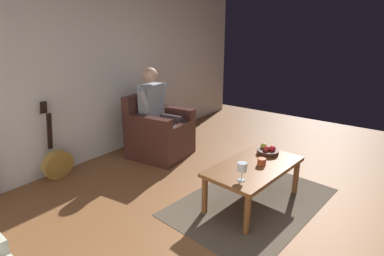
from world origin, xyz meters
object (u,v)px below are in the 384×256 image
(fruit_bowl, at_px, (268,151))
(candle_jar, at_px, (262,162))
(armchair, at_px, (159,133))
(person_seated, at_px, (159,110))
(coffee_table, at_px, (254,170))
(guitar, at_px, (57,162))
(wine_glass_near, at_px, (242,168))

(fruit_bowl, xyz_separation_m, candle_jar, (0.31, 0.07, -0.00))
(armchair, bearing_deg, fruit_bowl, 82.45)
(armchair, xyz_separation_m, candle_jar, (0.31, 1.73, 0.14))
(armchair, distance_m, candle_jar, 1.77)
(person_seated, bearing_deg, candle_jar, 72.16)
(coffee_table, distance_m, candle_jar, 0.12)
(coffee_table, height_order, candle_jar, candle_jar)
(coffee_table, xyz_separation_m, guitar, (0.95, -2.16, -0.16))
(person_seated, bearing_deg, armchair, -90.00)
(fruit_bowl, relative_size, candle_jar, 2.71)
(coffee_table, xyz_separation_m, wine_glass_near, (0.38, 0.06, 0.18))
(guitar, distance_m, wine_glass_near, 2.32)
(fruit_bowl, bearing_deg, person_seated, -89.92)
(wine_glass_near, height_order, candle_jar, wine_glass_near)
(person_seated, bearing_deg, coffee_table, 70.47)
(armchair, xyz_separation_m, guitar, (1.30, -0.49, -0.11))
(wine_glass_near, bearing_deg, fruit_bowl, -174.69)
(armchair, height_order, candle_jar, armchair)
(coffee_table, relative_size, wine_glass_near, 6.44)
(guitar, bearing_deg, person_seated, 159.03)
(person_seated, relative_size, wine_glass_near, 7.18)
(guitar, relative_size, candle_jar, 10.97)
(armchair, distance_m, fruit_bowl, 1.67)
(wine_glass_near, distance_m, candle_jar, 0.43)
(wine_glass_near, bearing_deg, guitar, -75.50)
(person_seated, relative_size, guitar, 1.31)
(guitar, bearing_deg, coffee_table, 113.84)
(wine_glass_near, bearing_deg, candle_jar, 179.50)
(armchair, distance_m, coffee_table, 1.71)
(wine_glass_near, bearing_deg, coffee_table, -171.46)
(person_seated, distance_m, fruit_bowl, 1.66)
(armchair, xyz_separation_m, person_seated, (-0.00, 0.01, 0.36))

